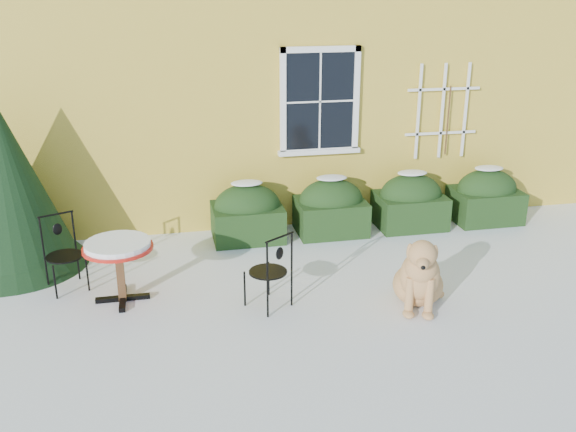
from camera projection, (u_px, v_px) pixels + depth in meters
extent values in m
plane|color=white|center=(305.00, 317.00, 7.48)|extent=(80.00, 80.00, 0.00)
cube|color=yellow|center=(227.00, 17.00, 12.88)|extent=(12.00, 8.00, 6.00)
cube|color=black|center=(320.00, 101.00, 9.69)|extent=(1.05, 0.03, 1.45)
cube|color=white|center=(321.00, 49.00, 9.42)|extent=(1.23, 0.06, 0.09)
cube|color=white|center=(319.00, 151.00, 9.95)|extent=(1.23, 0.06, 0.09)
cube|color=white|center=(283.00, 103.00, 9.57)|extent=(0.09, 0.06, 1.63)
cube|color=white|center=(356.00, 100.00, 9.79)|extent=(0.09, 0.06, 1.63)
cube|color=white|center=(320.00, 102.00, 9.67)|extent=(0.02, 0.02, 1.45)
cube|color=white|center=(320.00, 102.00, 9.67)|extent=(1.05, 0.02, 0.02)
cube|color=white|center=(319.00, 151.00, 9.95)|extent=(1.29, 0.14, 0.07)
cube|color=white|center=(418.00, 112.00, 10.06)|extent=(0.04, 0.03, 1.50)
cube|color=white|center=(442.00, 111.00, 10.14)|extent=(0.04, 0.03, 1.50)
cube|color=white|center=(466.00, 110.00, 10.21)|extent=(0.04, 0.03, 1.50)
cube|color=white|center=(440.00, 133.00, 10.26)|extent=(1.20, 0.03, 0.04)
cube|color=white|center=(444.00, 89.00, 10.01)|extent=(1.20, 0.03, 0.04)
cylinder|color=#472D19|center=(448.00, 121.00, 10.19)|extent=(0.02, 0.02, 1.10)
cube|color=black|center=(248.00, 222.00, 9.68)|extent=(1.05, 0.80, 0.52)
ellipsoid|color=black|center=(247.00, 206.00, 9.59)|extent=(1.00, 0.72, 0.67)
ellipsoid|color=white|center=(247.00, 183.00, 9.46)|extent=(0.47, 0.32, 0.06)
cube|color=black|center=(331.00, 216.00, 9.93)|extent=(1.05, 0.80, 0.52)
ellipsoid|color=black|center=(331.00, 200.00, 9.84)|extent=(1.00, 0.72, 0.67)
ellipsoid|color=white|center=(332.00, 178.00, 9.71)|extent=(0.47, 0.32, 0.06)
cube|color=black|center=(410.00, 211.00, 10.18)|extent=(1.05, 0.80, 0.52)
ellipsoid|color=black|center=(411.00, 195.00, 10.09)|extent=(1.00, 0.72, 0.67)
ellipsoid|color=white|center=(412.00, 173.00, 9.96)|extent=(0.47, 0.32, 0.06)
cube|color=black|center=(485.00, 205.00, 10.43)|extent=(1.05, 0.80, 0.52)
ellipsoid|color=black|center=(487.00, 190.00, 10.34)|extent=(1.00, 0.72, 0.67)
ellipsoid|color=white|center=(489.00, 168.00, 10.21)|extent=(0.47, 0.32, 0.06)
cone|color=black|center=(10.00, 226.00, 8.66)|extent=(1.98, 1.98, 1.15)
cone|color=black|center=(3.00, 182.00, 8.44)|extent=(1.77, 1.77, 2.40)
cube|color=black|center=(123.00, 298.00, 7.87)|extent=(0.65, 0.07, 0.06)
cube|color=black|center=(123.00, 298.00, 7.87)|extent=(0.07, 0.65, 0.06)
cube|color=#54351C|center=(120.00, 274.00, 7.76)|extent=(0.09, 0.09, 0.70)
cylinder|color=red|center=(118.00, 248.00, 7.64)|extent=(0.84, 0.84, 0.04)
cylinder|color=white|center=(117.00, 244.00, 7.62)|extent=(0.78, 0.78, 0.07)
cylinder|color=black|center=(269.00, 278.00, 7.94)|extent=(0.02, 0.02, 0.45)
cylinder|color=black|center=(245.00, 289.00, 7.68)|extent=(0.02, 0.02, 0.45)
cylinder|color=black|center=(292.00, 289.00, 7.68)|extent=(0.02, 0.02, 0.45)
cylinder|color=black|center=(268.00, 300.00, 7.41)|extent=(0.02, 0.02, 0.45)
cylinder|color=black|center=(268.00, 272.00, 7.60)|extent=(0.46, 0.46, 0.02)
cylinder|color=black|center=(292.00, 252.00, 7.52)|extent=(0.02, 0.02, 0.50)
cylinder|color=black|center=(267.00, 262.00, 7.25)|extent=(0.02, 0.02, 0.50)
cylinder|color=black|center=(280.00, 237.00, 7.30)|extent=(0.38, 0.26, 0.02)
ellipsoid|color=black|center=(280.00, 253.00, 7.37)|extent=(0.12, 0.09, 0.16)
cylinder|color=black|center=(55.00, 282.00, 7.84)|extent=(0.02, 0.02, 0.45)
cylinder|color=black|center=(87.00, 274.00, 8.05)|extent=(0.02, 0.02, 0.45)
cylinder|color=black|center=(47.00, 271.00, 8.15)|extent=(0.02, 0.02, 0.45)
cylinder|color=black|center=(78.00, 263.00, 8.36)|extent=(0.02, 0.02, 0.45)
cylinder|color=black|center=(65.00, 256.00, 8.03)|extent=(0.46, 0.46, 0.02)
cylinder|color=black|center=(42.00, 236.00, 7.99)|extent=(0.02, 0.02, 0.50)
cylinder|color=black|center=(74.00, 230.00, 8.20)|extent=(0.02, 0.02, 0.50)
cylinder|color=black|center=(55.00, 214.00, 8.01)|extent=(0.42, 0.19, 0.02)
ellipsoid|color=black|center=(57.00, 229.00, 8.08)|extent=(0.12, 0.07, 0.16)
ellipsoid|color=tan|center=(418.00, 284.00, 7.79)|extent=(0.80, 0.84, 0.49)
ellipsoid|color=tan|center=(420.00, 276.00, 7.50)|extent=(0.58, 0.55, 0.61)
sphere|color=tan|center=(421.00, 268.00, 7.40)|extent=(0.38, 0.38, 0.38)
cylinder|color=tan|center=(409.00, 296.00, 7.44)|extent=(0.10, 0.10, 0.49)
cylinder|color=tan|center=(429.00, 298.00, 7.41)|extent=(0.10, 0.10, 0.49)
ellipsoid|color=tan|center=(408.00, 314.00, 7.46)|extent=(0.13, 0.17, 0.08)
ellipsoid|color=tan|center=(428.00, 315.00, 7.43)|extent=(0.13, 0.17, 0.08)
cylinder|color=tan|center=(421.00, 263.00, 7.36)|extent=(0.31, 0.34, 0.26)
sphere|color=tan|center=(422.00, 254.00, 7.26)|extent=(0.32, 0.32, 0.32)
ellipsoid|color=tan|center=(423.00, 263.00, 7.15)|extent=(0.23, 0.29, 0.14)
sphere|color=black|center=(423.00, 267.00, 7.04)|extent=(0.06, 0.06, 0.06)
ellipsoid|color=tan|center=(410.00, 252.00, 7.33)|extent=(0.11, 0.13, 0.20)
ellipsoid|color=tan|center=(435.00, 253.00, 7.29)|extent=(0.11, 0.13, 0.20)
cylinder|color=tan|center=(432.00, 288.00, 8.04)|extent=(0.15, 0.40, 0.09)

